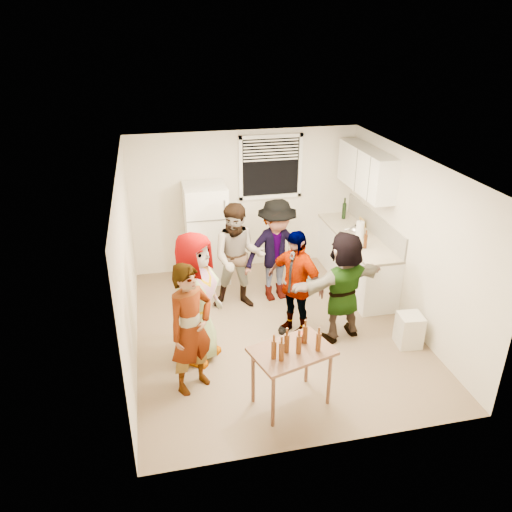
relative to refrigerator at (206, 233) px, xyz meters
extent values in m
cube|color=white|center=(0.00, 0.00, 0.00)|extent=(0.70, 0.70, 1.70)
cube|color=white|center=(2.45, -0.73, -0.42)|extent=(0.60, 2.20, 0.86)
cube|color=beige|center=(2.45, -0.73, 0.03)|extent=(0.64, 2.22, 0.04)
cube|color=beige|center=(2.74, -0.73, 0.23)|extent=(0.03, 2.20, 0.36)
cube|color=white|center=(2.58, -0.53, 1.10)|extent=(0.34, 1.60, 0.70)
cylinder|color=white|center=(2.43, -0.84, 0.05)|extent=(0.13, 0.13, 0.28)
cylinder|color=black|center=(2.50, 0.04, 0.05)|extent=(0.07, 0.07, 0.29)
cylinder|color=#47230C|center=(2.35, -1.25, 0.05)|extent=(0.06, 0.06, 0.22)
cylinder|color=#074CBA|center=(2.19, -1.29, 0.05)|extent=(0.09, 0.09, 0.12)
cube|color=gold|center=(2.67, -0.39, 0.13)|extent=(0.02, 0.18, 0.15)
cube|color=beige|center=(2.48, -2.62, -0.60)|extent=(0.35, 0.35, 0.47)
cylinder|color=#47230C|center=(0.47, -3.43, -0.09)|extent=(0.06, 0.06, 0.23)
cylinder|color=maroon|center=(0.69, -3.26, -0.09)|extent=(0.08, 0.08, 0.11)
imported|color=gray|center=(-0.43, -2.26, -0.85)|extent=(1.97, 1.82, 0.58)
imported|color=#141933|center=(-0.54, -2.87, -0.85)|extent=(1.45, 1.75, 0.40)
imported|color=brown|center=(0.36, -1.07, -0.85)|extent=(1.15, 1.84, 0.65)
imported|color=#404045|center=(0.99, -0.94, -0.85)|extent=(1.32, 1.83, 0.63)
imported|color=black|center=(1.00, -1.98, -0.85)|extent=(1.85, 1.71, 0.39)
imported|color=#F8A460|center=(1.62, -2.20, -0.85)|extent=(1.88, 1.96, 0.48)
camera|label=1|loc=(-0.85, -7.87, 3.29)|focal=35.00mm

